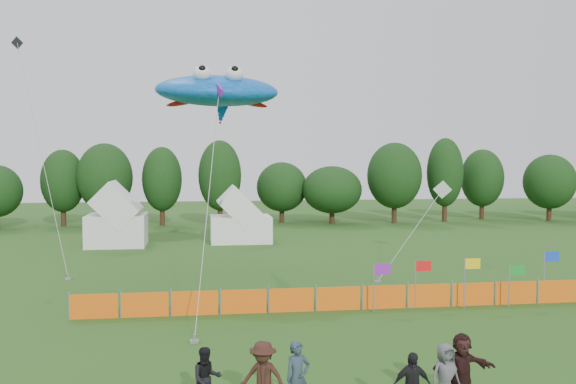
{
  "coord_description": "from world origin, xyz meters",
  "views": [
    {
      "loc": [
        -3.35,
        -16.94,
        6.42
      ],
      "look_at": [
        0.0,
        6.0,
        5.2
      ],
      "focal_mm": 40.0,
      "sensor_mm": 36.0,
      "label": 1
    }
  ],
  "objects": [
    {
      "name": "treeline",
      "position": [
        1.61,
        44.93,
        4.18
      ],
      "size": [
        104.57,
        8.78,
        8.36
      ],
      "color": "#382314",
      "rests_on": "ground"
    },
    {
      "name": "tent_right",
      "position": [
        0.11,
        32.05,
        1.66
      ],
      "size": [
        4.65,
        3.72,
        3.28
      ],
      "color": "white",
      "rests_on": "ground"
    },
    {
      "name": "tent_left",
      "position": [
        -9.03,
        31.34,
        1.91
      ],
      "size": [
        4.29,
        4.29,
        3.79
      ],
      "color": "white",
      "rests_on": "ground"
    },
    {
      "name": "spectator_f",
      "position": [
        3.55,
        -1.24,
        0.92
      ],
      "size": [
        1.72,
        0.56,
        1.84
      ],
      "primitive_type": "imported",
      "rotation": [
        0.0,
        0.0,
        0.01
      ],
      "color": "black",
      "rests_on": "ground"
    },
    {
      "name": "small_kite_dark",
      "position": [
        -11.91,
        20.62,
        7.03
      ],
      "size": [
        4.12,
        5.19,
        13.57
      ],
      "color": "black",
      "rests_on": "ground"
    },
    {
      "name": "spectator_c",
      "position": [
        -1.7,
        -1.33,
        0.94
      ],
      "size": [
        1.4,
        1.16,
        1.88
      ],
      "primitive_type": "imported",
      "rotation": [
        0.0,
        0.0,
        -0.45
      ],
      "color": "#321A14",
      "rests_on": "ground"
    },
    {
      "name": "flag_row",
      "position": [
        9.2,
        9.0,
        1.41
      ],
      "size": [
        10.73,
        0.76,
        2.29
      ],
      "color": "gray",
      "rests_on": "ground"
    },
    {
      "name": "spectator_b",
      "position": [
        -3.09,
        -0.75,
        0.81
      ],
      "size": [
        0.87,
        0.73,
        1.61
      ],
      "primitive_type": "imported",
      "rotation": [
        0.0,
        0.0,
        0.16
      ],
      "color": "black",
      "rests_on": "ground"
    },
    {
      "name": "barrier_fence",
      "position": [
        2.62,
        9.26,
        0.5
      ],
      "size": [
        21.9,
        0.06,
        1.0
      ],
      "color": "#F2600D",
      "rests_on": "ground"
    },
    {
      "name": "stingray_kite",
      "position": [
        -2.06,
        18.35,
        10.03
      ],
      "size": [
        7.19,
        21.54,
        11.24
      ],
      "color": "blue",
      "rests_on": "ground"
    },
    {
      "name": "spectator_e",
      "position": [
        2.97,
        -1.56,
        0.85
      ],
      "size": [
        0.94,
        0.73,
        1.7
      ],
      "primitive_type": "imported",
      "rotation": [
        0.0,
        0.0,
        0.25
      ],
      "color": "#4F4F54",
      "rests_on": "ground"
    },
    {
      "name": "spectator_a",
      "position": [
        -0.84,
        -1.4,
        0.93
      ],
      "size": [
        0.79,
        0.65,
        1.86
      ],
      "primitive_type": "imported",
      "rotation": [
        0.0,
        0.0,
        0.35
      ],
      "color": "#283844",
      "rests_on": "ground"
    },
    {
      "name": "small_kite_white",
      "position": [
        10.54,
        20.13,
        3.16
      ],
      "size": [
        7.12,
        7.52,
        5.03
      ],
      "color": "silver",
      "rests_on": "ground"
    }
  ]
}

